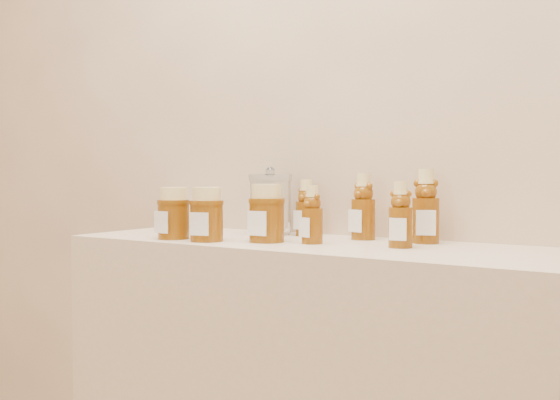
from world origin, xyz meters
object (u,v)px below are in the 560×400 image
Objects in this scene: honey_jar_left at (174,213)px; glass_canister at (270,202)px; bear_bottle_back_left at (306,204)px; bear_bottle_front_left at (312,211)px.

glass_canister reaches higher than honey_jar_left.
honey_jar_left is at bearing -123.07° from glass_canister.
bear_bottle_front_left is at bearing -45.72° from bear_bottle_back_left.
glass_canister reaches higher than bear_bottle_front_left.
bear_bottle_back_left is 1.30× the size of honey_jar_left.
bear_bottle_back_left is 1.10× the size of bear_bottle_front_left.
bear_bottle_back_left reaches higher than bear_bottle_front_left.
bear_bottle_back_left is 0.10m from glass_canister.
honey_jar_left is 0.26m from glass_canister.
bear_bottle_back_left reaches higher than honey_jar_left.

